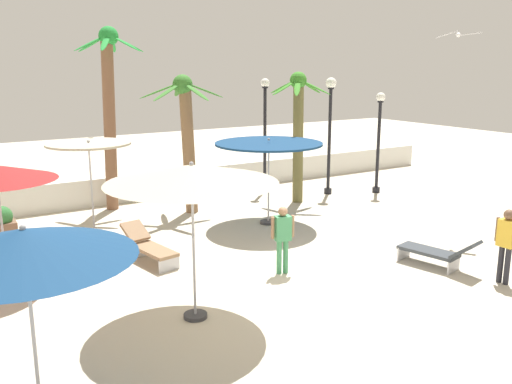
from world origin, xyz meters
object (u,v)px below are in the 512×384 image
object	(u,v)px
patio_umbrella_2	(192,175)
lamp_post_0	(379,135)
lounge_chair_2	(149,246)
seagull_0	(458,34)
lamp_post_2	(330,122)
guest_0	(507,239)
palm_tree_2	(109,102)
palm_tree_1	(186,128)
planter	(2,222)
patio_umbrella_3	(89,149)
lounge_chair_1	(438,252)
patio_umbrella_1	(24,245)
palm_tree_0	(298,123)
lamp_post_1	(265,128)
patio_umbrella_0	(269,147)
guest_1	(283,234)

from	to	relation	value
patio_umbrella_2	lamp_post_0	size ratio (longest dim) A/B	0.85
lounge_chair_2	seagull_0	distance (m)	10.03
lamp_post_2	guest_0	xyz separation A→B (m)	(-2.25, -8.80, -1.67)
patio_umbrella_2	palm_tree_2	xyz separation A→B (m)	(1.31, 8.82, 0.77)
palm_tree_1	guest_0	world-z (taller)	palm_tree_1
lamp_post_0	lamp_post_2	world-z (taller)	lamp_post_2
guest_0	seagull_0	world-z (taller)	seagull_0
planter	seagull_0	bearing A→B (deg)	-28.53
patio_umbrella_2	lamp_post_2	bearing A→B (deg)	37.70
palm_tree_2	seagull_0	world-z (taller)	palm_tree_2
patio_umbrella_3	palm_tree_1	bearing A→B (deg)	14.17
patio_umbrella_2	palm_tree_2	size ratio (longest dim) A/B	0.54
palm_tree_2	lounge_chair_2	size ratio (longest dim) A/B	3.05
patio_umbrella_3	lounge_chair_1	xyz separation A→B (m)	(6.17, -6.86, -2.06)
lounge_chair_2	guest_0	world-z (taller)	guest_0
seagull_0	lounge_chair_1	bearing A→B (deg)	-142.48
patio_umbrella_1	palm_tree_0	xyz separation A→B (m)	(10.16, 8.19, 0.24)
patio_umbrella_2	patio_umbrella_3	xyz separation A→B (m)	(-0.14, 6.22, -0.33)
palm_tree_0	patio_umbrella_2	bearing A→B (deg)	-137.85
lounge_chair_1	lounge_chair_2	world-z (taller)	lounge_chair_1
lamp_post_1	planter	bearing A→B (deg)	-175.48
patio_umbrella_2	planter	xyz separation A→B (m)	(-2.33, 7.57, -2.40)
palm_tree_0	planter	xyz separation A→B (m)	(-9.34, 1.22, -2.39)
lamp_post_1	lamp_post_2	size ratio (longest dim) A/B	0.99
palm_tree_2	guest_0	xyz separation A→B (m)	(5.18, -10.86, -2.53)
lamp_post_1	seagull_0	xyz separation A→B (m)	(1.89, -6.79, 3.10)
patio_umbrella_2	planter	world-z (taller)	patio_umbrella_2
lounge_chair_1	palm_tree_1	bearing A→B (deg)	110.34
lamp_post_0	planter	size ratio (longest dim) A/B	4.38
lounge_chair_2	guest_0	bearing A→B (deg)	-41.70
palm_tree_1	lamp_post_1	size ratio (longest dim) A/B	1.05
palm_tree_2	patio_umbrella_0	bearing A→B (deg)	-51.26
patio_umbrella_2	guest_0	bearing A→B (deg)	-17.46
patio_umbrella_2	palm_tree_0	size ratio (longest dim) A/B	0.71
lamp_post_0	patio_umbrella_0	bearing A→B (deg)	-166.88
lamp_post_0	lamp_post_1	world-z (taller)	lamp_post_1
patio_umbrella_0	lounge_chair_2	xyz separation A→B (m)	(-4.29, -1.22, -1.95)
lamp_post_0	guest_0	size ratio (longest dim) A/B	2.22
patio_umbrella_0	lounge_chair_1	bearing A→B (deg)	-75.61
lounge_chair_1	patio_umbrella_0	bearing A→B (deg)	104.39
patio_umbrella_3	lamp_post_2	world-z (taller)	lamp_post_2
palm_tree_1	lamp_post_2	world-z (taller)	palm_tree_1
patio_umbrella_0	palm_tree_0	size ratio (longest dim) A/B	0.71
lounge_chair_2	guest_1	xyz separation A→B (m)	(2.31, -2.38, 0.55)
patio_umbrella_1	palm_tree_1	world-z (taller)	palm_tree_1
patio_umbrella_2	planter	bearing A→B (deg)	107.13
patio_umbrella_0	palm_tree_1	xyz separation A→B (m)	(-1.51, 2.44, 0.39)
patio_umbrella_0	patio_umbrella_2	world-z (taller)	patio_umbrella_2
palm_tree_2	seagull_0	xyz separation A→B (m)	(7.51, -7.31, 1.96)
guest_0	planter	world-z (taller)	guest_0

